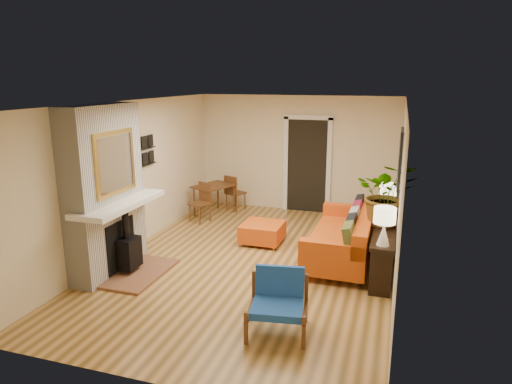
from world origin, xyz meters
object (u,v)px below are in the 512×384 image
(dining_table, at_px, (216,191))
(lamp_near, at_px, (384,222))
(ottoman, at_px, (262,232))
(sofa, at_px, (347,237))
(console_table, at_px, (384,238))
(blue_chair, at_px, (278,298))
(lamp_far, at_px, (388,196))
(houseplant, at_px, (387,194))

(dining_table, distance_m, lamp_near, 4.66)
(ottoman, distance_m, dining_table, 2.06)
(ottoman, relative_size, lamp_near, 1.36)
(sofa, xyz_separation_m, console_table, (0.60, -0.39, 0.18))
(lamp_near, bearing_deg, ottoman, 146.22)
(ottoman, bearing_deg, blue_chair, -69.57)
(blue_chair, bearing_deg, dining_table, 121.17)
(sofa, xyz_separation_m, lamp_near, (0.60, -1.13, 0.67))
(ottoman, height_order, lamp_far, lamp_far)
(dining_table, xyz_separation_m, console_table, (3.66, -2.10, 0.04))
(lamp_near, distance_m, lamp_far, 1.49)
(blue_chair, relative_size, lamp_far, 1.48)
(console_table, relative_size, houseplant, 1.85)
(lamp_near, relative_size, houseplant, 0.54)
(lamp_far, bearing_deg, ottoman, -179.05)
(sofa, height_order, lamp_near, lamp_near)
(ottoman, xyz_separation_m, blue_chair, (1.04, -2.78, 0.18))
(blue_chair, distance_m, console_table, 2.37)
(sofa, xyz_separation_m, ottoman, (-1.57, 0.32, -0.18))
(lamp_near, height_order, houseplant, houseplant)
(console_table, distance_m, lamp_far, 0.89)
(lamp_far, height_order, houseplant, houseplant)
(console_table, height_order, lamp_far, lamp_far)
(sofa, bearing_deg, blue_chair, -102.27)
(sofa, relative_size, lamp_near, 4.24)
(console_table, relative_size, lamp_far, 3.43)
(dining_table, relative_size, lamp_near, 2.86)
(sofa, height_order, lamp_far, lamp_far)
(ottoman, bearing_deg, sofa, -11.53)
(blue_chair, xyz_separation_m, console_table, (1.14, 2.07, 0.18))
(lamp_far, xyz_separation_m, houseplant, (-0.01, -0.56, 0.16))
(blue_chair, bearing_deg, lamp_near, 49.44)
(ottoman, relative_size, console_table, 0.40)
(dining_table, xyz_separation_m, lamp_far, (3.66, -1.35, 0.53))
(sofa, bearing_deg, ottoman, 168.47)
(blue_chair, bearing_deg, houseplant, 63.50)
(dining_table, xyz_separation_m, houseplant, (3.65, -1.91, 0.69))
(console_table, xyz_separation_m, lamp_near, (0.00, -0.74, 0.49))
(blue_chair, xyz_separation_m, dining_table, (-2.52, 4.17, 0.14))
(ottoman, height_order, console_table, console_table)
(console_table, bearing_deg, lamp_far, 90.00)
(blue_chair, height_order, houseplant, houseplant)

